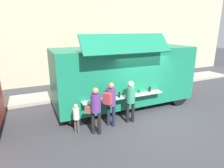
{
  "coord_description": "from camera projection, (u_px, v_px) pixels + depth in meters",
  "views": [
    {
      "loc": [
        -4.49,
        -5.68,
        3.64
      ],
      "look_at": [
        -1.1,
        1.67,
        1.3
      ],
      "focal_mm": 31.05,
      "sensor_mm": 36.0,
      "label": 1
    }
  ],
  "objects": [
    {
      "name": "child_near_queue",
      "position": [
        76.0,
        116.0,
        6.82
      ],
      "size": [
        0.23,
        0.23,
        1.12
      ],
      "rotation": [
        0.0,
        0.0,
        0.52
      ],
      "color": "#4C4541",
      "rests_on": "ground"
    },
    {
      "name": "customer_rear_waiting",
      "position": [
        95.0,
        107.0,
        6.67
      ],
      "size": [
        0.53,
        0.46,
        1.73
      ],
      "rotation": [
        0.0,
        0.0,
        0.94
      ],
      "color": "black",
      "rests_on": "ground"
    },
    {
      "name": "trash_bin",
      "position": [
        162.0,
        77.0,
        12.98
      ],
      "size": [
        0.6,
        0.6,
        1.03
      ],
      "primitive_type": "cylinder",
      "color": "#2F5F39",
      "rests_on": "ground"
    },
    {
      "name": "building_behind",
      "position": [
        39.0,
        26.0,
        12.88
      ],
      "size": [
        32.0,
        2.4,
        7.5
      ],
      "primitive_type": "cube",
      "color": "#B5B090",
      "rests_on": "ground"
    },
    {
      "name": "food_truck_main",
      "position": [
        124.0,
        75.0,
        9.01
      ],
      "size": [
        6.45,
        2.93,
        3.44
      ],
      "rotation": [
        0.0,
        0.0,
        -0.01
      ],
      "color": "#187854",
      "rests_on": "ground"
    },
    {
      "name": "curb_strip",
      "position": [
        32.0,
        99.0,
        10.09
      ],
      "size": [
        28.0,
        1.6,
        0.15
      ],
      "primitive_type": "cube",
      "color": "#9E998E",
      "rests_on": "ground"
    },
    {
      "name": "ground_plane",
      "position": [
        154.0,
        122.0,
        7.77
      ],
      "size": [
        60.0,
        60.0,
        0.0
      ],
      "primitive_type": "plane",
      "color": "#38383D"
    },
    {
      "name": "customer_mid_with_backpack",
      "position": [
        110.0,
        100.0,
        7.19
      ],
      "size": [
        0.55,
        0.51,
        1.74
      ],
      "rotation": [
        0.0,
        0.0,
        0.65
      ],
      "color": "#1D2239",
      "rests_on": "ground"
    },
    {
      "name": "customer_front_ordering",
      "position": [
        131.0,
        98.0,
        7.54
      ],
      "size": [
        0.35,
        0.35,
        1.71
      ],
      "rotation": [
        0.0,
        0.0,
        1.35
      ],
      "color": "black",
      "rests_on": "ground"
    }
  ]
}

